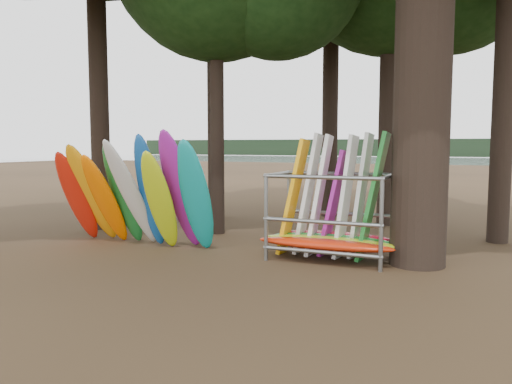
% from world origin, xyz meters
% --- Properties ---
extents(ground, '(120.00, 120.00, 0.00)m').
position_xyz_m(ground, '(0.00, 0.00, 0.00)').
color(ground, '#47331E').
rests_on(ground, ground).
extents(lake, '(160.00, 160.00, 0.00)m').
position_xyz_m(lake, '(0.00, 60.00, 0.00)').
color(lake, gray).
rests_on(lake, ground).
extents(far_shore, '(160.00, 4.00, 4.00)m').
position_xyz_m(far_shore, '(0.00, 110.00, 2.00)').
color(far_shore, black).
rests_on(far_shore, ground).
extents(kayak_row, '(4.33, 2.05, 3.09)m').
position_xyz_m(kayak_row, '(-2.50, 0.21, 1.32)').
color(kayak_row, red).
rests_on(kayak_row, ground).
extents(storage_rack, '(3.08, 1.56, 2.90)m').
position_xyz_m(storage_rack, '(2.37, 0.93, 0.94)').
color(storage_rack, gray).
rests_on(storage_rack, ground).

